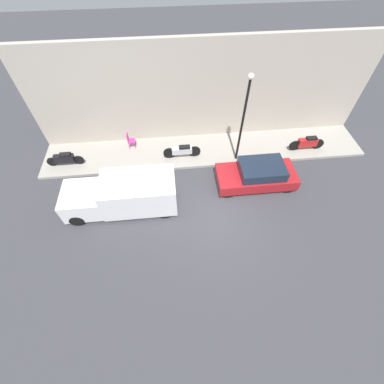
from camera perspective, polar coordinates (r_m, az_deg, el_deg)
ground_plane at (r=12.40m, az=5.57°, el=-5.46°), size 60.00×60.00×0.00m
sidewalk at (r=15.26m, az=2.79°, el=9.28°), size 2.65×18.26×0.15m
building_facade at (r=14.78m, az=2.43°, el=21.11°), size 0.30×18.26×5.68m
parked_car at (r=13.56m, az=14.32°, el=3.77°), size 1.76×4.02×1.30m
delivery_van at (r=12.37m, az=-15.22°, el=-0.57°), size 1.87×5.20×1.81m
motorcycle_black at (r=15.62m, az=-26.45°, el=6.62°), size 0.30×1.95×0.79m
scooter_silver at (r=14.46m, az=-2.21°, el=9.11°), size 0.30×2.08×0.76m
motorcycle_red at (r=16.29m, az=24.26°, el=9.93°), size 0.30×2.02×0.86m
streetlamp at (r=13.00m, az=11.50°, el=16.77°), size 0.29×0.29×4.91m
cafe_chair at (r=15.43m, az=-13.64°, el=11.25°), size 0.40×0.40×0.95m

